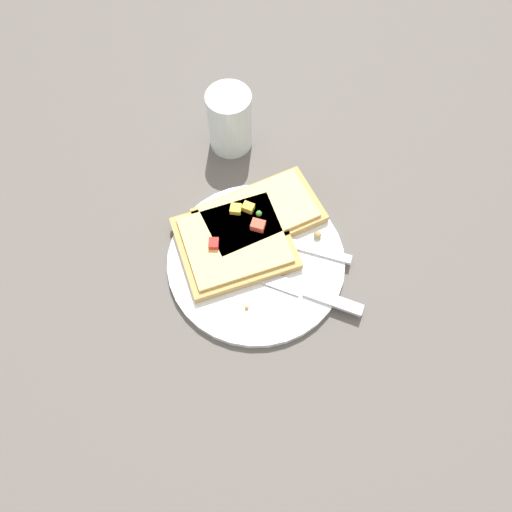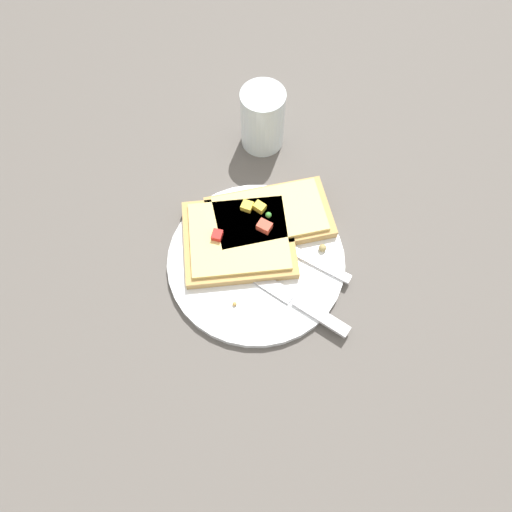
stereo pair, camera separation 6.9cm
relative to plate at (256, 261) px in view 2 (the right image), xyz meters
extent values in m
plane|color=#56514C|center=(0.00, 0.00, -0.01)|extent=(4.00, 4.00, 0.00)
cylinder|color=white|center=(0.00, 0.00, 0.00)|extent=(0.25, 0.25, 0.01)
cube|color=silver|center=(0.02, -0.07, 0.01)|extent=(0.04, 0.12, 0.01)
cube|color=silver|center=(0.04, 0.01, 0.01)|extent=(0.04, 0.05, 0.01)
cube|color=silver|center=(0.06, 0.04, 0.01)|extent=(0.01, 0.03, 0.00)
cube|color=silver|center=(0.05, 0.04, 0.01)|extent=(0.01, 0.03, 0.00)
cube|color=silver|center=(0.05, 0.05, 0.01)|extent=(0.01, 0.03, 0.00)
cube|color=silver|center=(0.04, 0.05, 0.01)|extent=(0.01, 0.03, 0.00)
cube|color=silver|center=(-0.06, -0.11, 0.01)|extent=(0.04, 0.08, 0.01)
cube|color=silver|center=(-0.02, 0.00, 0.01)|extent=(0.06, 0.13, 0.00)
cube|color=tan|center=(0.02, 0.03, 0.01)|extent=(0.18, 0.20, 0.01)
cube|color=#E0C16B|center=(0.02, 0.03, 0.02)|extent=(0.16, 0.17, 0.01)
cube|color=red|center=(0.01, 0.06, 0.03)|extent=(0.02, 0.01, 0.01)
cube|color=#D14733|center=(0.04, 0.00, 0.03)|extent=(0.02, 0.02, 0.01)
cube|color=tan|center=(0.07, 0.00, 0.01)|extent=(0.17, 0.20, 0.01)
cube|color=#E0C16B|center=(0.07, 0.00, 0.02)|extent=(0.15, 0.18, 0.01)
sphere|color=#388433|center=(0.06, 0.00, 0.03)|extent=(0.01, 0.01, 0.01)
cube|color=yellow|center=(0.07, 0.03, 0.03)|extent=(0.02, 0.02, 0.01)
cube|color=yellow|center=(0.07, 0.02, 0.03)|extent=(0.02, 0.02, 0.01)
sphere|color=#9C8953|center=(0.04, -0.09, 0.01)|extent=(0.01, 0.01, 0.01)
sphere|color=#B39247|center=(0.04, 0.01, 0.01)|extent=(0.01, 0.01, 0.01)
sphere|color=#9C814B|center=(-0.01, 0.07, 0.01)|extent=(0.01, 0.01, 0.01)
sphere|color=#B88D48|center=(-0.07, 0.01, 0.01)|extent=(0.01, 0.01, 0.01)
sphere|color=#B58D46|center=(0.08, 0.03, 0.01)|extent=(0.01, 0.01, 0.01)
cylinder|color=silver|center=(0.21, 0.05, 0.05)|extent=(0.07, 0.07, 0.10)
camera|label=1|loc=(-0.30, -0.02, 0.64)|focal=35.00mm
camera|label=2|loc=(-0.29, -0.09, 0.64)|focal=35.00mm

